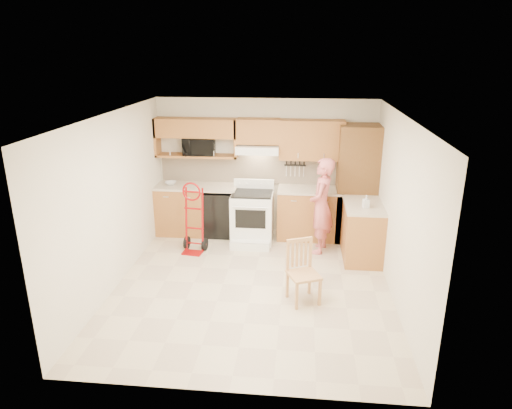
% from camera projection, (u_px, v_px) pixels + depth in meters
% --- Properties ---
extents(floor, '(4.00, 4.50, 0.02)m').
position_uv_depth(floor, '(253.00, 286.00, 6.82)').
color(floor, beige).
rests_on(floor, ground).
extents(ceiling, '(4.00, 4.50, 0.02)m').
position_uv_depth(ceiling, '(252.00, 115.00, 6.01)').
color(ceiling, white).
rests_on(ceiling, ground).
extents(wall_back, '(4.00, 0.02, 2.50)m').
position_uv_depth(wall_back, '(266.00, 167.00, 8.54)').
color(wall_back, silver).
rests_on(wall_back, ground).
extents(wall_front, '(4.00, 0.02, 2.50)m').
position_uv_depth(wall_front, '(226.00, 284.00, 4.28)').
color(wall_front, silver).
rests_on(wall_front, ground).
extents(wall_left, '(0.02, 4.50, 2.50)m').
position_uv_depth(wall_left, '(114.00, 201.00, 6.60)').
color(wall_left, silver).
rests_on(wall_left, ground).
extents(wall_right, '(0.02, 4.50, 2.50)m').
position_uv_depth(wall_right, '(400.00, 211.00, 6.22)').
color(wall_right, silver).
rests_on(wall_right, ground).
extents(backsplash, '(3.92, 0.03, 0.55)m').
position_uv_depth(backsplash, '(265.00, 170.00, 8.53)').
color(backsplash, beige).
rests_on(backsplash, wall_back).
extents(lower_cab_left, '(0.90, 0.60, 0.90)m').
position_uv_depth(lower_cab_left, '(182.00, 210.00, 8.65)').
color(lower_cab_left, '#A06225').
rests_on(lower_cab_left, ground).
extents(dishwasher, '(0.60, 0.60, 0.85)m').
position_uv_depth(dishwasher, '(221.00, 212.00, 8.59)').
color(dishwasher, black).
rests_on(dishwasher, ground).
extents(lower_cab_right, '(1.14, 0.60, 0.90)m').
position_uv_depth(lower_cab_right, '(309.00, 214.00, 8.43)').
color(lower_cab_right, '#A06225').
rests_on(lower_cab_right, ground).
extents(countertop_left, '(1.50, 0.63, 0.04)m').
position_uv_depth(countertop_left, '(197.00, 186.00, 8.47)').
color(countertop_left, '#C3B49E').
rests_on(countertop_left, lower_cab_left).
extents(countertop_right, '(1.14, 0.63, 0.04)m').
position_uv_depth(countertop_right, '(310.00, 190.00, 8.27)').
color(countertop_right, '#C3B49E').
rests_on(countertop_right, lower_cab_right).
extents(cab_return_right, '(0.60, 1.00, 0.90)m').
position_uv_depth(cab_return_right, '(362.00, 232.00, 7.59)').
color(cab_return_right, '#A06225').
rests_on(cab_return_right, ground).
extents(countertop_return, '(0.63, 1.00, 0.04)m').
position_uv_depth(countertop_return, '(364.00, 206.00, 7.44)').
color(countertop_return, '#C3B49E').
rests_on(countertop_return, cab_return_right).
extents(pantry_tall, '(0.70, 0.60, 2.10)m').
position_uv_depth(pantry_tall, '(357.00, 184.00, 8.15)').
color(pantry_tall, '#593215').
rests_on(pantry_tall, ground).
extents(upper_cab_left, '(1.50, 0.33, 0.34)m').
position_uv_depth(upper_cab_left, '(196.00, 128.00, 8.26)').
color(upper_cab_left, '#A06225').
rests_on(upper_cab_left, wall_back).
extents(upper_shelf_mw, '(1.50, 0.33, 0.04)m').
position_uv_depth(upper_shelf_mw, '(197.00, 156.00, 8.42)').
color(upper_shelf_mw, '#A06225').
rests_on(upper_shelf_mw, wall_back).
extents(upper_cab_center, '(0.76, 0.33, 0.44)m').
position_uv_depth(upper_cab_center, '(258.00, 131.00, 8.16)').
color(upper_cab_center, '#A06225').
rests_on(upper_cab_center, wall_back).
extents(upper_cab_right, '(1.14, 0.33, 0.70)m').
position_uv_depth(upper_cab_right, '(312.00, 140.00, 8.12)').
color(upper_cab_right, '#A06225').
rests_on(upper_cab_right, wall_back).
extents(range_hood, '(0.76, 0.46, 0.14)m').
position_uv_depth(range_hood, '(258.00, 149.00, 8.20)').
color(range_hood, white).
rests_on(range_hood, wall_back).
extents(knife_strip, '(0.40, 0.05, 0.29)m').
position_uv_depth(knife_strip, '(295.00, 169.00, 8.44)').
color(knife_strip, black).
rests_on(knife_strip, backsplash).
extents(microwave, '(0.61, 0.44, 0.32)m').
position_uv_depth(microwave, '(199.00, 146.00, 8.36)').
color(microwave, black).
rests_on(microwave, upper_shelf_mw).
extents(range, '(0.73, 0.96, 1.08)m').
position_uv_depth(range, '(252.00, 214.00, 8.19)').
color(range, white).
rests_on(range, ground).
extents(person, '(0.51, 0.67, 1.64)m').
position_uv_depth(person, '(321.00, 206.00, 7.72)').
color(person, '#CB6164').
rests_on(person, ground).
extents(hand_truck, '(0.49, 0.46, 1.12)m').
position_uv_depth(hand_truck, '(193.00, 221.00, 7.78)').
color(hand_truck, '#990A0B').
rests_on(hand_truck, ground).
extents(dining_chair, '(0.53, 0.55, 0.87)m').
position_uv_depth(dining_chair, '(304.00, 273.00, 6.25)').
color(dining_chair, tan).
rests_on(dining_chair, ground).
extents(soap_bottle, '(0.11, 0.11, 0.20)m').
position_uv_depth(soap_bottle, '(366.00, 201.00, 7.26)').
color(soap_bottle, white).
rests_on(soap_bottle, countertop_return).
extents(bowl, '(0.25, 0.25, 0.05)m').
position_uv_depth(bowl, '(171.00, 183.00, 8.50)').
color(bowl, white).
rests_on(bowl, countertop_left).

